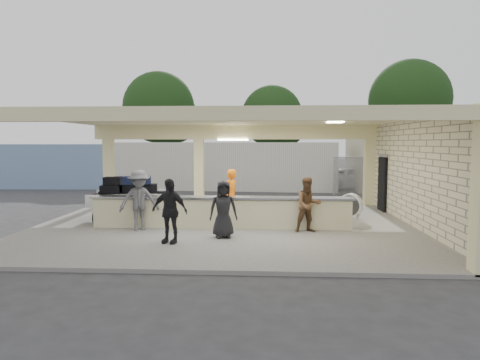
# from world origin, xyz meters

# --- Properties ---
(ground) EXTENTS (120.00, 120.00, 0.00)m
(ground) POSITION_xyz_m (0.00, 0.00, 0.00)
(ground) COLOR #2B2B2E
(ground) RESTS_ON ground
(pavilion) EXTENTS (12.01, 10.00, 3.55)m
(pavilion) POSITION_xyz_m (0.21, 0.66, 1.35)
(pavilion) COLOR #65635E
(pavilion) RESTS_ON ground
(baggage_counter) EXTENTS (8.20, 0.58, 0.98)m
(baggage_counter) POSITION_xyz_m (0.00, -0.50, 0.59)
(baggage_counter) COLOR beige
(baggage_counter) RESTS_ON pavilion
(luggage_cart) EXTENTS (2.77, 1.94, 1.50)m
(luggage_cart) POSITION_xyz_m (-3.33, 0.67, 0.94)
(luggage_cart) COLOR silver
(luggage_cart) RESTS_ON pavilion
(drum_fan) EXTENTS (0.83, 0.65, 0.90)m
(drum_fan) POSITION_xyz_m (4.34, 1.25, 0.58)
(drum_fan) COLOR silver
(drum_fan) RESTS_ON pavilion
(baggage_handler) EXTENTS (0.65, 0.74, 1.79)m
(baggage_handler) POSITION_xyz_m (0.22, 0.30, 1.00)
(baggage_handler) COLOR orange
(baggage_handler) RESTS_ON pavilion
(passenger_a) EXTENTS (0.85, 0.51, 1.63)m
(passenger_a) POSITION_xyz_m (2.65, -1.00, 0.92)
(passenger_a) COLOR brown
(passenger_a) RESTS_ON pavilion
(passenger_b) EXTENTS (1.07, 0.61, 1.72)m
(passenger_b) POSITION_xyz_m (-1.16, -2.61, 0.96)
(passenger_b) COLOR black
(passenger_b) RESTS_ON pavilion
(passenger_c) EXTENTS (1.25, 0.86, 1.83)m
(passenger_c) POSITION_xyz_m (-2.45, -1.00, 1.02)
(passenger_c) COLOR #4B4C50
(passenger_c) RESTS_ON pavilion
(passenger_d) EXTENTS (0.83, 0.45, 1.60)m
(passenger_d) POSITION_xyz_m (0.20, -1.88, 0.90)
(passenger_d) COLOR black
(passenger_d) RESTS_ON pavilion
(car_white_a) EXTENTS (4.81, 2.98, 1.28)m
(car_white_a) POSITION_xyz_m (6.69, 12.03, 0.64)
(car_white_a) COLOR silver
(car_white_a) RESTS_ON ground
(car_white_b) EXTENTS (4.87, 3.11, 1.44)m
(car_white_b) POSITION_xyz_m (10.21, 13.48, 0.72)
(car_white_b) COLOR silver
(car_white_b) RESTS_ON ground
(car_dark) EXTENTS (4.50, 2.91, 1.42)m
(car_dark) POSITION_xyz_m (5.20, 14.77, 0.71)
(car_dark) COLOR black
(car_dark) RESTS_ON ground
(container_white) EXTENTS (12.95, 3.47, 2.77)m
(container_white) POSITION_xyz_m (-0.92, 11.57, 1.39)
(container_white) COLOR silver
(container_white) RESTS_ON ground
(container_blue) EXTENTS (10.34, 2.88, 2.67)m
(container_blue) POSITION_xyz_m (-12.08, 11.91, 1.33)
(container_blue) COLOR #6985A8
(container_blue) RESTS_ON ground
(fence) EXTENTS (12.06, 0.06, 2.03)m
(fence) POSITION_xyz_m (11.00, 9.00, 1.05)
(fence) COLOR gray
(fence) RESTS_ON ground
(tree_left) EXTENTS (6.60, 6.30, 9.00)m
(tree_left) POSITION_xyz_m (-7.68, 24.16, 5.59)
(tree_left) COLOR #382619
(tree_left) RESTS_ON ground
(tree_mid) EXTENTS (6.00, 5.60, 8.00)m
(tree_mid) POSITION_xyz_m (2.32, 26.16, 4.96)
(tree_mid) COLOR #382619
(tree_mid) RESTS_ON ground
(tree_right) EXTENTS (7.20, 7.00, 10.00)m
(tree_right) POSITION_xyz_m (14.32, 25.16, 6.21)
(tree_right) COLOR #382619
(tree_right) RESTS_ON ground
(adjacent_building) EXTENTS (6.00, 8.00, 3.20)m
(adjacent_building) POSITION_xyz_m (9.50, 10.00, 1.60)
(adjacent_building) COLOR beige
(adjacent_building) RESTS_ON ground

